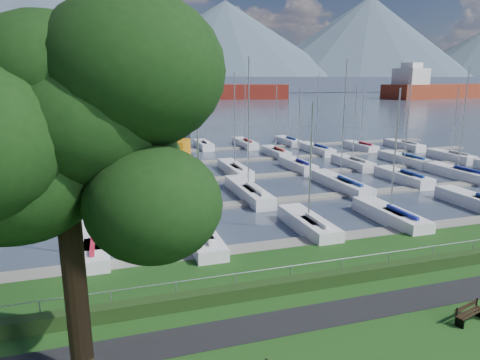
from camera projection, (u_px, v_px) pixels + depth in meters
name	position (u px, v px, depth m)	size (l,w,h in m)	color
path	(336.00, 313.00, 19.97)	(160.00, 2.00, 0.04)	black
water	(120.00, 97.00, 264.15)	(800.00, 540.00, 0.20)	#3C4759
hedge	(311.00, 282.00, 22.30)	(80.00, 0.70, 0.70)	#1D3613
fence	(308.00, 264.00, 22.48)	(0.04, 0.04, 80.00)	#93969B
foothill	(116.00, 85.00, 327.64)	(900.00, 80.00, 12.00)	#475168
mountains	(119.00, 38.00, 389.62)	(1190.00, 360.00, 115.00)	#475668
docks	(202.00, 180.00, 46.94)	(90.00, 41.60, 0.25)	slate
bench_right	(469.00, 313.00, 19.22)	(1.85, 0.87, 0.85)	black
tree	(71.00, 130.00, 11.95)	(9.37, 6.86, 13.57)	black
crane	(177.00, 128.00, 47.04)	(6.19, 13.48, 22.35)	#525459
cargo_ship_mid	(185.00, 92.00, 234.43)	(104.74, 45.91, 21.50)	maroon
cargo_ship_east	(440.00, 91.00, 244.21)	(85.64, 33.87, 21.50)	maroon
sailboat_fleet	(203.00, 127.00, 48.85)	(74.07, 49.00, 13.52)	silver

